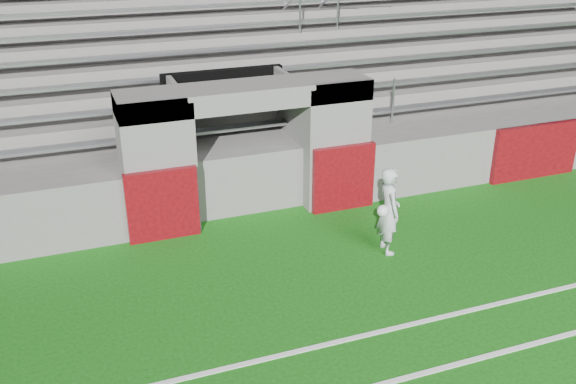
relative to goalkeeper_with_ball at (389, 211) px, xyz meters
name	(u,v)px	position (x,y,z in m)	size (l,w,h in m)	color
ground	(316,303)	(-1.80, -1.09, -0.79)	(90.00, 90.00, 0.00)	#10520D
stadium_structure	(195,85)	(-1.80, 6.88, 0.70)	(26.00, 8.48, 5.42)	#63605D
goalkeeper_with_ball	(389,211)	(0.00, 0.00, 0.00)	(0.53, 0.61, 1.58)	#B9BEC4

